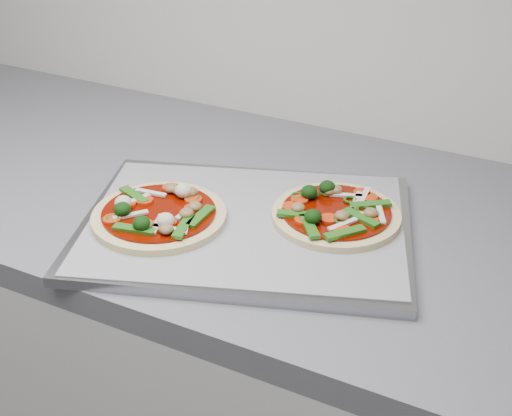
% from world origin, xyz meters
% --- Properties ---
extents(base_cabinet, '(3.60, 0.60, 0.86)m').
position_xyz_m(base_cabinet, '(0.00, 1.30, 0.43)').
color(base_cabinet, silver).
rests_on(base_cabinet, ground).
extents(baking_tray, '(0.53, 0.46, 0.01)m').
position_xyz_m(baking_tray, '(0.61, 1.22, 0.91)').
color(baking_tray, gray).
rests_on(baking_tray, countertop).
extents(parchment, '(0.51, 0.44, 0.00)m').
position_xyz_m(parchment, '(0.61, 1.22, 0.92)').
color(parchment, gray).
rests_on(parchment, baking_tray).
extents(pizza_left, '(0.26, 0.26, 0.03)m').
position_xyz_m(pizza_left, '(0.50, 1.16, 0.93)').
color(pizza_left, beige).
rests_on(pizza_left, parchment).
extents(pizza_right, '(0.24, 0.24, 0.03)m').
position_xyz_m(pizza_right, '(0.71, 1.28, 0.93)').
color(pizza_right, beige).
rests_on(pizza_right, parchment).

